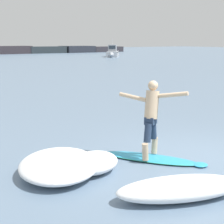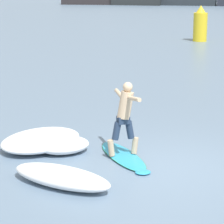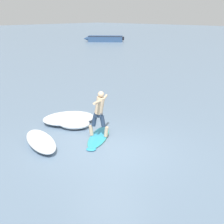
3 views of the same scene
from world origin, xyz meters
name	(u,v)px [view 1 (image 1 of 3)]	position (x,y,z in m)	size (l,w,h in m)	color
ground_plane	(196,157)	(0.00, 0.00, 0.00)	(200.00, 200.00, 0.00)	slate
surfboard	(152,158)	(-0.96, 0.39, 0.03)	(1.64, 2.20, 0.20)	#2DA0CB
surfer	(151,113)	(-0.95, 0.45, 1.02)	(0.84, 1.39, 1.64)	#CEAE89
small_boat_offshore	(113,53)	(26.50, 41.60, 0.60)	(4.89, 5.66, 2.71)	#A8ADB5
wave_foam_at_tail	(59,165)	(-3.00, 0.75, 0.18)	(2.35, 2.55, 0.36)	white
wave_foam_at_nose	(180,188)	(-1.88, -1.40, 0.17)	(2.32, 1.51, 0.35)	white
wave_foam_beside	(93,163)	(-2.37, 0.50, 0.18)	(1.50, 1.42, 0.35)	white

